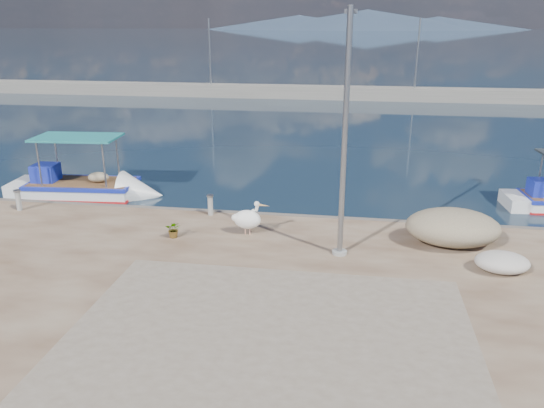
{
  "coord_description": "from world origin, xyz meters",
  "views": [
    {
      "loc": [
        2.64,
        -12.8,
        7.05
      ],
      "look_at": [
        0.0,
        3.8,
        1.3
      ],
      "focal_mm": 35.0,
      "sensor_mm": 36.0,
      "label": 1
    }
  ],
  "objects_px": {
    "boat_left": "(82,190)",
    "lamp_post": "(344,146)",
    "bollard_near": "(210,204)",
    "pelican": "(248,219)"
  },
  "relations": [
    {
      "from": "pelican",
      "to": "lamp_post",
      "type": "xyz_separation_m",
      "value": [
        3.01,
        -1.05,
        2.75
      ]
    },
    {
      "from": "boat_left",
      "to": "bollard_near",
      "type": "relative_size",
      "value": 8.52
    },
    {
      "from": "pelican",
      "to": "bollard_near",
      "type": "relative_size",
      "value": 1.59
    },
    {
      "from": "lamp_post",
      "to": "bollard_near",
      "type": "xyz_separation_m",
      "value": [
        -4.72,
        2.69,
        -2.89
      ]
    },
    {
      "from": "boat_left",
      "to": "lamp_post",
      "type": "distance_m",
      "value": 13.03
    },
    {
      "from": "pelican",
      "to": "lamp_post",
      "type": "relative_size",
      "value": 0.17
    },
    {
      "from": "boat_left",
      "to": "pelican",
      "type": "xyz_separation_m",
      "value": [
        8.24,
        -4.48,
        0.81
      ]
    },
    {
      "from": "pelican",
      "to": "boat_left",
      "type": "bearing_deg",
      "value": 149.16
    },
    {
      "from": "lamp_post",
      "to": "bollard_near",
      "type": "bearing_deg",
      "value": 150.37
    },
    {
      "from": "boat_left",
      "to": "bollard_near",
      "type": "distance_m",
      "value": 7.15
    }
  ]
}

